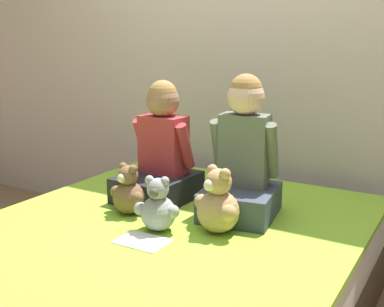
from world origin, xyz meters
TOP-DOWN VIEW (x-y plane):
  - wall_behind_bed at (0.00, 1.12)m, footprint 8.00×0.06m
  - bed at (0.00, 0.00)m, footprint 1.62×1.95m
  - child_on_left at (-0.23, 0.35)m, footprint 0.35×0.40m
  - child_on_right at (0.22, 0.34)m, footprint 0.37×0.40m
  - teddy_bear_held_by_left_child at (-0.24, 0.08)m, footprint 0.20×0.15m
  - teddy_bear_held_by_right_child at (0.23, 0.09)m, footprint 0.23×0.18m
  - teddy_bear_between_children at (-0.00, -0.02)m, footprint 0.20×0.15m
  - sign_card at (0.01, -0.15)m, footprint 0.21×0.15m

SIDE VIEW (x-z plane):
  - bed at x=0.00m, z-range 0.00..0.47m
  - sign_card at x=0.01m, z-range 0.47..0.48m
  - teddy_bear_between_children at x=0.00m, z-range 0.46..0.70m
  - teddy_bear_held_by_left_child at x=-0.24m, z-range 0.46..0.70m
  - teddy_bear_held_by_right_child at x=0.23m, z-range 0.45..0.74m
  - child_on_left at x=-0.23m, z-range 0.40..1.01m
  - child_on_right at x=0.22m, z-range 0.41..1.06m
  - wall_behind_bed at x=0.00m, z-range 0.00..2.50m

